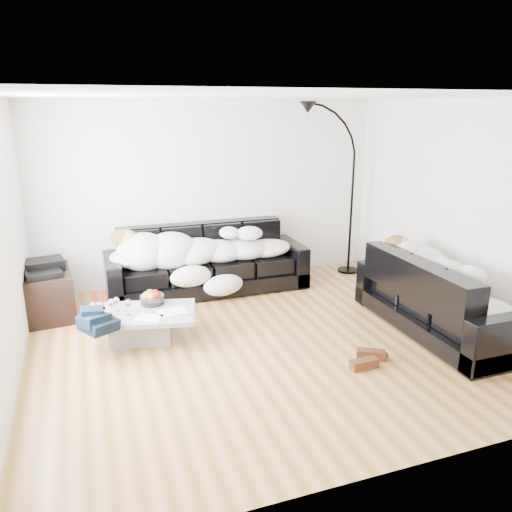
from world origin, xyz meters
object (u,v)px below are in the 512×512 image
object	(u,v)px
wine_glass_b	(112,307)
coffee_table	(141,326)
sleeper_back	(207,246)
sofa_right	(440,295)
sleeper_right	(442,277)
wine_glass_c	(128,307)
candle_left	(95,299)
stereo	(44,267)
floor_lamp	(352,200)
fruit_bowl	(152,297)
candle_right	(103,300)
sofa_back	(207,259)
shoes	(367,359)
av_cabinet	(48,294)
wine_glass_a	(116,304)

from	to	relation	value
wine_glass_b	coffee_table	bearing A→B (deg)	-1.79
sleeper_back	sofa_right	bearing A→B (deg)	-43.88
sofa_right	sleeper_back	world-z (taller)	sleeper_back
sleeper_right	wine_glass_c	world-z (taller)	sleeper_right
coffee_table	wine_glass_b	bearing A→B (deg)	178.21
sleeper_right	candle_left	size ratio (longest dim) A/B	8.06
stereo	coffee_table	bearing A→B (deg)	-57.90
floor_lamp	wine_glass_c	bearing A→B (deg)	-172.08
fruit_bowl	sofa_right	bearing A→B (deg)	-18.34
sleeper_right	floor_lamp	world-z (taller)	floor_lamp
candle_right	wine_glass_c	bearing A→B (deg)	-46.59
sofa_back	candle_left	distance (m)	1.88
sleeper_back	shoes	xyz separation A→B (m)	(1.01, -2.56, -0.60)
av_cabinet	sleeper_right	bearing A→B (deg)	-29.68
sleeper_back	av_cabinet	distance (m)	2.12
shoes	floor_lamp	xyz separation A→B (m)	(1.29, 2.68, 1.08)
wine_glass_a	candle_left	distance (m)	0.26
sleeper_right	wine_glass_c	distance (m)	3.51
sleeper_right	sofa_back	bearing A→B (deg)	45.45
sleeper_back	wine_glass_c	size ratio (longest dim) A/B	13.23
coffee_table	candle_left	xyz separation A→B (m)	(-0.45, 0.25, 0.29)
sofa_right	wine_glass_b	size ratio (longest dim) A/B	11.52
shoes	stereo	size ratio (longest dim) A/B	1.11
sleeper_back	stereo	bearing A→B (deg)	-174.51
sleeper_right	av_cabinet	distance (m)	4.71
sofa_back	wine_glass_b	size ratio (longest dim) A/B	14.74
sleeper_right	shoes	xyz separation A→B (m)	(-1.20, -0.45, -0.59)
floor_lamp	wine_glass_b	bearing A→B (deg)	-173.72
sleeper_right	floor_lamp	xyz separation A→B (m)	(0.09, 2.24, 0.49)
coffee_table	candle_left	world-z (taller)	candle_left
fruit_bowl	wine_glass_b	xyz separation A→B (m)	(-0.46, -0.19, 0.01)
wine_glass_b	stereo	size ratio (longest dim) A/B	0.42
wine_glass_a	shoes	size ratio (longest dim) A/B	0.33
wine_glass_c	fruit_bowl	bearing A→B (deg)	39.53
coffee_table	shoes	world-z (taller)	coffee_table
sleeper_back	sleeper_right	xyz separation A→B (m)	(2.20, -2.12, -0.01)
sofa_right	fruit_bowl	xyz separation A→B (m)	(-3.12, 1.04, -0.01)
wine_glass_b	candle_right	size ratio (longest dim) A/B	0.82
shoes	floor_lamp	distance (m)	3.16
wine_glass_b	candle_right	distance (m)	0.22
sofa_right	wine_glass_b	world-z (taller)	sofa_right
coffee_table	wine_glass_b	xyz separation A→B (m)	(-0.29, 0.01, 0.27)
wine_glass_a	av_cabinet	size ratio (longest dim) A/B	0.19
candle_right	sleeper_back	bearing A→B (deg)	36.06
candle_left	shoes	size ratio (longest dim) A/B	0.47
wine_glass_b	wine_glass_a	bearing A→B (deg)	59.11
sleeper_back	coffee_table	size ratio (longest dim) A/B	1.97
floor_lamp	candle_left	bearing A→B (deg)	-177.69
sofa_right	av_cabinet	world-z (taller)	sofa_right
sofa_back	candle_left	xyz separation A→B (m)	(-1.53, -1.08, 0.01)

